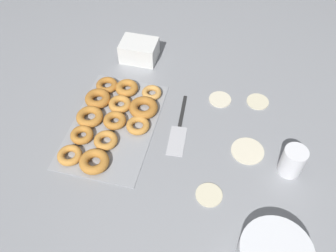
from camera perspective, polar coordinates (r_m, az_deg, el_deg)
The scene contains 9 objects.
ground_plane at distance 1.32m, azimuth 3.67°, elevation -1.40°, with size 3.00×3.00×0.00m, color gray.
pancake_0 at distance 1.19m, azimuth 6.61°, elevation -10.85°, with size 0.09×0.09×0.01m, color beige.
pancake_1 at distance 1.30m, azimuth 12.66°, elevation -3.86°, with size 0.12×0.12×0.01m, color beige.
pancake_2 at distance 1.45m, azimuth 8.36°, elevation 4.31°, with size 0.09×0.09×0.01m, color beige.
pancake_3 at distance 1.47m, azimuth 14.21°, elevation 3.89°, with size 0.09×0.09×0.01m, color beige.
donut_tray at distance 1.37m, azimuth -8.98°, elevation 1.25°, with size 0.49×0.31×0.04m.
container_stack at distance 1.61m, azimuth -4.65°, elevation 11.99°, with size 0.12×0.16×0.09m.
paper_cup at distance 1.26m, azimuth 19.33°, elevation -5.34°, with size 0.08×0.08×0.11m.
spatula at distance 1.32m, azimuth 1.65°, elevation -1.23°, with size 0.30×0.07×0.01m.
Camera 1 is at (0.81, 0.11, 1.04)m, focal length 38.00 mm.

